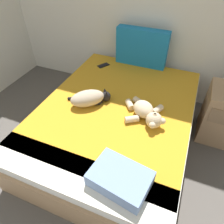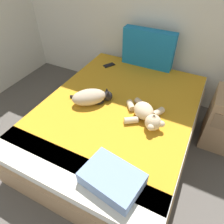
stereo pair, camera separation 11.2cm
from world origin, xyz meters
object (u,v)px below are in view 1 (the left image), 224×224
(bed, at_px, (116,123))
(cell_phone, at_px, (103,65))
(cat, at_px, (89,98))
(throw_pillow, at_px, (120,178))
(teddy_bear, at_px, (146,113))
(patterned_cushion, at_px, (142,48))

(bed, bearing_deg, cell_phone, 123.38)
(bed, relative_size, cell_phone, 12.12)
(cat, height_order, throw_pillow, cat)
(bed, xyz_separation_m, teddy_bear, (0.31, -0.06, 0.32))
(throw_pillow, bearing_deg, bed, 112.75)
(cell_phone, bearing_deg, bed, -56.62)
(patterned_cushion, distance_m, cell_phone, 0.53)
(cat, relative_size, throw_pillow, 1.05)
(teddy_bear, bearing_deg, bed, 168.40)
(throw_pillow, bearing_deg, teddy_bear, 90.79)
(bed, distance_m, cell_phone, 0.86)
(patterned_cushion, relative_size, teddy_bear, 1.45)
(throw_pillow, bearing_deg, patterned_cushion, 101.70)
(cat, bearing_deg, throw_pillow, -49.91)
(cell_phone, xyz_separation_m, throw_pillow, (0.78, -1.46, 0.05))
(throw_pillow, bearing_deg, cell_phone, 118.02)
(cell_phone, height_order, throw_pillow, throw_pillow)
(bed, height_order, patterned_cushion, patterned_cushion)
(bed, relative_size, patterned_cushion, 3.13)
(patterned_cushion, xyz_separation_m, cat, (-0.24, -0.98, -0.16))
(teddy_bear, distance_m, throw_pillow, 0.71)
(cell_phone, bearing_deg, teddy_bear, -44.46)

